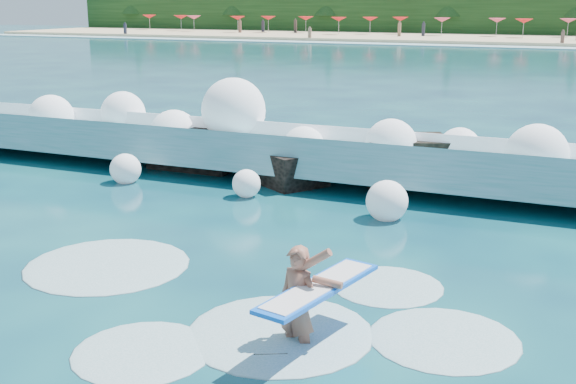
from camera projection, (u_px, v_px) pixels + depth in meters
name	position (u px, v px, depth m)	size (l,w,h in m)	color
ground	(154.00, 283.00, 11.73)	(200.00, 200.00, 0.00)	#082A42
beach	(547.00, 40.00, 80.75)	(140.00, 20.00, 0.40)	tan
wet_band	(538.00, 47.00, 71.05)	(140.00, 5.00, 0.08)	silver
treeline	(556.00, 17.00, 89.01)	(140.00, 4.00, 5.00)	black
breaking_wave	(272.00, 151.00, 19.04)	(19.69, 3.00, 1.70)	teal
rock_cluster	(286.00, 159.00, 18.86)	(8.09, 3.36, 1.38)	black
surfer_with_board	(302.00, 302.00, 9.48)	(1.11, 2.85, 1.64)	#9A5C47
wave_spray	(253.00, 131.00, 18.92)	(15.04, 4.42, 2.51)	white
surf_foam	(235.00, 306.00, 10.82)	(9.15, 5.29, 0.14)	silver
beach_umbrellas	(551.00, 21.00, 82.02)	(111.37, 6.60, 0.50)	red
beachgoers	(463.00, 31.00, 82.75)	(104.45, 12.42, 1.92)	#3F332D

